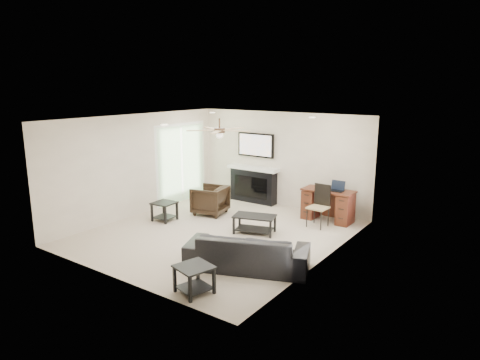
# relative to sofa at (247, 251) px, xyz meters

# --- Properties ---
(room_shell) EXTENTS (5.50, 5.54, 2.52)m
(room_shell) POSITION_rel_sofa_xyz_m (-1.36, 1.20, 1.37)
(room_shell) COLOR #BFAE9A
(room_shell) RESTS_ON ground
(sofa) EXTENTS (2.32, 1.58, 0.63)m
(sofa) POSITION_rel_sofa_xyz_m (0.00, 0.00, 0.00)
(sofa) COLOR black
(sofa) RESTS_ON ground
(armchair) EXTENTS (0.93, 0.91, 0.72)m
(armchair) POSITION_rel_sofa_xyz_m (-2.60, 2.15, 0.04)
(armchair) COLOR black
(armchair) RESTS_ON ground
(coffee_table) EXTENTS (1.01, 0.75, 0.40)m
(coffee_table) POSITION_rel_sofa_xyz_m (-0.90, 1.60, -0.12)
(coffee_table) COLOR black
(coffee_table) RESTS_ON ground
(end_table_near) EXTENTS (0.64, 0.64, 0.45)m
(end_table_near) POSITION_rel_sofa_xyz_m (-0.15, -1.25, -0.09)
(end_table_near) COLOR black
(end_table_near) RESTS_ON ground
(end_table_left) EXTENTS (0.53, 0.53, 0.45)m
(end_table_left) POSITION_rel_sofa_xyz_m (-3.15, 1.10, -0.09)
(end_table_left) COLOR black
(end_table_left) RESTS_ON ground
(fireplace_unit) EXTENTS (1.52, 0.34, 1.91)m
(fireplace_unit) POSITION_rel_sofa_xyz_m (-2.33, 3.70, 0.64)
(fireplace_unit) COLOR black
(fireplace_unit) RESTS_ON ground
(desk) EXTENTS (1.22, 0.56, 0.76)m
(desk) POSITION_rel_sofa_xyz_m (0.04, 3.34, 0.06)
(desk) COLOR #3E230F
(desk) RESTS_ON ground
(desk_chair) EXTENTS (0.44, 0.46, 0.97)m
(desk_chair) POSITION_rel_sofa_xyz_m (0.04, 2.79, 0.17)
(desk_chair) COLOR black
(desk_chair) RESTS_ON ground
(laptop) EXTENTS (0.33, 0.24, 0.23)m
(laptop) POSITION_rel_sofa_xyz_m (0.24, 3.32, 0.56)
(laptop) COLOR black
(laptop) RESTS_ON desk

